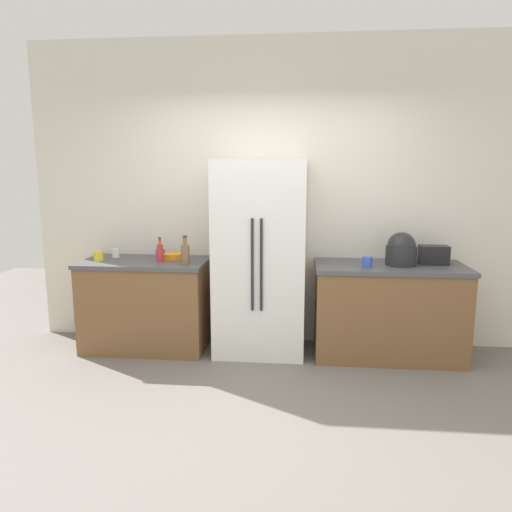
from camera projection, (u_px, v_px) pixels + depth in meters
ground_plane at (255, 418)px, 3.40m from camera, size 9.73×9.73×0.00m
kitchen_back_panel at (272, 195)px, 4.76m from camera, size 4.86×0.10×3.01m
counter_left at (146, 304)px, 4.70m from camera, size 1.22×0.67×0.88m
counter_right at (388, 311)px, 4.47m from camera, size 1.38×0.67×0.88m
refrigerator at (260, 259)px, 4.51m from camera, size 0.85×0.64×1.84m
toaster at (434, 255)px, 4.42m from camera, size 0.26×0.15×0.17m
rice_cooker at (401, 250)px, 4.36m from camera, size 0.28×0.28×0.31m
bottle_a at (185, 253)px, 4.41m from camera, size 0.08×0.08×0.27m
bottle_b at (160, 252)px, 4.53m from camera, size 0.06×0.06×0.24m
cup_a at (98, 256)px, 4.59m from camera, size 0.09×0.09×0.09m
cup_b at (116, 253)px, 4.77m from camera, size 0.07×0.07×0.09m
cup_c at (160, 253)px, 4.79m from camera, size 0.09×0.09×0.08m
cup_d at (367, 262)px, 4.29m from camera, size 0.09×0.09×0.09m
bowl_a at (173, 256)px, 4.67m from camera, size 0.20×0.20×0.06m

